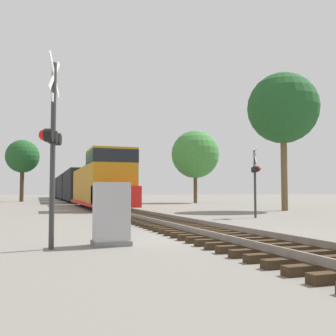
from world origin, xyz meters
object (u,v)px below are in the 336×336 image
at_px(tree_mid_background, 195,154).
at_px(crossing_signal_near, 52,140).
at_px(tree_far_right, 283,109).
at_px(relay_cabinet, 111,214).
at_px(crossing_signal_far, 255,173).
at_px(freight_train, 69,187).
at_px(tree_deep_background, 22,157).

bearing_deg(tree_mid_background, crossing_signal_near, -117.51).
bearing_deg(tree_far_right, relay_cabinet, -136.68).
bearing_deg(crossing_signal_far, freight_train, 26.11).
bearing_deg(crossing_signal_far, tree_deep_background, 36.26).
relative_size(crossing_signal_near, tree_mid_background, 0.51).
height_order(relay_cabinet, tree_far_right, tree_far_right).
bearing_deg(tree_deep_background, tree_mid_background, -34.68).
bearing_deg(tree_mid_background, crossing_signal_far, -106.17).
bearing_deg(crossing_signal_far, tree_mid_background, 2.88).
distance_m(freight_train, crossing_signal_near, 54.48).
relative_size(relay_cabinet, tree_mid_background, 0.18).
distance_m(relay_cabinet, tree_mid_background, 38.65).
xyz_separation_m(crossing_signal_near, tree_mid_background, (18.08, 34.72, 3.39)).
bearing_deg(tree_mid_background, tree_far_right, -94.45).
bearing_deg(freight_train, tree_deep_background, -141.23).
bearing_deg(crossing_signal_near, relay_cabinet, 115.14).
bearing_deg(tree_deep_background, crossing_signal_near, -87.42).
relative_size(relay_cabinet, tree_deep_background, 0.18).
xyz_separation_m(crossing_signal_far, tree_far_right, (6.12, 6.24, 5.06)).
relative_size(crossing_signal_near, relay_cabinet, 2.91).
relative_size(relay_cabinet, tree_far_right, 0.16).
distance_m(crossing_signal_near, tree_deep_background, 48.95).
bearing_deg(freight_train, crossing_signal_near, -94.92).
bearing_deg(tree_deep_background, relay_cabinet, -85.69).
distance_m(crossing_signal_far, tree_deep_background, 42.69).
height_order(crossing_signal_near, crossing_signal_far, crossing_signal_near).
xyz_separation_m(crossing_signal_far, tree_deep_background, (-12.57, 40.60, 3.97)).
relative_size(freight_train, crossing_signal_near, 17.19).
relative_size(crossing_signal_far, relay_cabinet, 2.34).
relative_size(freight_train, relay_cabinet, 49.98).
xyz_separation_m(freight_train, crossing_signal_near, (-4.67, -54.27, 0.48)).
height_order(crossing_signal_near, relay_cabinet, crossing_signal_near).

